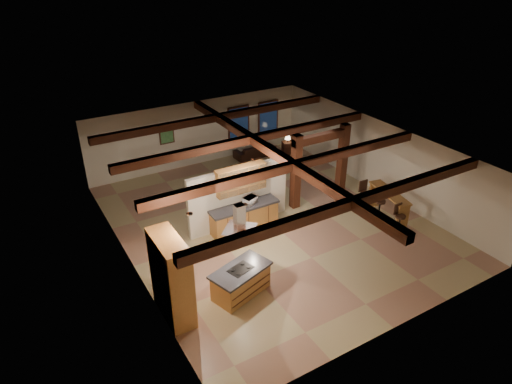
{
  "coord_description": "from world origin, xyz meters",
  "views": [
    {
      "loc": [
        -7.54,
        -11.7,
        8.7
      ],
      "look_at": [
        -0.3,
        0.5,
        1.09
      ],
      "focal_mm": 32.0,
      "sensor_mm": 36.0,
      "label": 1
    }
  ],
  "objects_px": {
    "sofa": "(255,150)",
    "bar_counter": "(388,201)",
    "kitchen_island": "(241,281)",
    "dining_table": "(249,186)"
  },
  "relations": [
    {
      "from": "kitchen_island",
      "to": "dining_table",
      "type": "relative_size",
      "value": 1.15
    },
    {
      "from": "kitchen_island",
      "to": "bar_counter",
      "type": "xyz_separation_m",
      "value": [
        6.56,
        0.91,
        0.28
      ]
    },
    {
      "from": "sofa",
      "to": "bar_counter",
      "type": "bearing_deg",
      "value": 98.65
    },
    {
      "from": "kitchen_island",
      "to": "dining_table",
      "type": "bearing_deg",
      "value": 57.75
    },
    {
      "from": "kitchen_island",
      "to": "bar_counter",
      "type": "relative_size",
      "value": 0.93
    },
    {
      "from": "sofa",
      "to": "bar_counter",
      "type": "height_order",
      "value": "bar_counter"
    },
    {
      "from": "sofa",
      "to": "bar_counter",
      "type": "xyz_separation_m",
      "value": [
        1.29,
        -7.25,
        0.42
      ]
    },
    {
      "from": "kitchen_island",
      "to": "sofa",
      "type": "distance_m",
      "value": 9.71
    },
    {
      "from": "kitchen_island",
      "to": "bar_counter",
      "type": "bearing_deg",
      "value": 7.88
    },
    {
      "from": "dining_table",
      "to": "sofa",
      "type": "bearing_deg",
      "value": 67.89
    }
  ]
}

